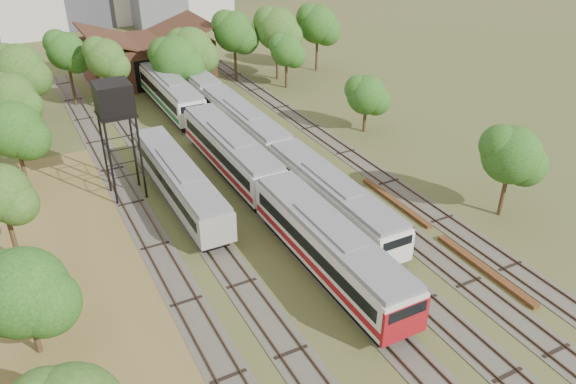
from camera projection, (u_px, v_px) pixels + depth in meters
ground at (432, 342)px, 34.04m from camera, size 240.00×240.00×0.00m
dry_grass_patch at (102, 358)px, 32.86m from camera, size 14.00×60.00×0.04m
tracks at (251, 175)px, 53.00m from camera, size 24.60×80.00×0.19m
railcar_red_set at (273, 193)px, 45.68m from camera, size 3.26×34.58×4.04m
railcar_green_set at (244, 124)px, 58.84m from camera, size 2.99×52.07×3.69m
railcar_rear at (171, 94)px, 66.67m from camera, size 3.24×16.08×4.01m
old_grey_coach at (180, 181)px, 47.83m from camera, size 2.90×18.00×3.58m
water_tower at (114, 102)px, 45.60m from camera, size 2.96×2.96×10.27m
rail_pile_near at (485, 269)px, 40.08m from camera, size 0.62×9.25×0.31m
rail_pile_far at (395, 202)px, 48.37m from camera, size 0.56×9.01×0.29m
maintenance_shed at (148, 58)px, 76.86m from camera, size 16.45×11.55×7.58m
tree_band_left at (24, 248)px, 33.70m from camera, size 8.00×54.05×8.12m
tree_band_far at (189, 46)px, 70.51m from camera, size 44.41×9.15×9.70m
tree_band_right at (383, 98)px, 57.14m from camera, size 5.08×41.34×7.85m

